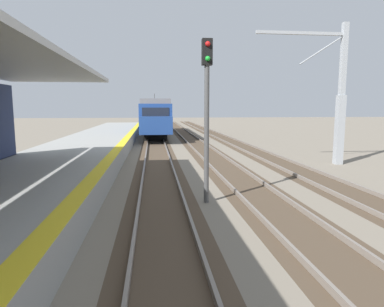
% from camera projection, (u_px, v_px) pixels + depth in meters
% --- Properties ---
extents(station_platform, '(5.00, 80.00, 0.91)m').
position_uv_depth(station_platform, '(21.00, 192.00, 10.69)').
color(station_platform, '#999993').
rests_on(station_platform, ground).
extents(track_pair_nearest_platform, '(2.34, 120.00, 0.16)m').
position_uv_depth(track_pair_nearest_platform, '(159.00, 176.00, 15.18)').
color(track_pair_nearest_platform, '#4C3D2D').
rests_on(track_pair_nearest_platform, ground).
extents(track_pair_middle, '(2.34, 120.00, 0.16)m').
position_uv_depth(track_pair_middle, '(234.00, 174.00, 15.57)').
color(track_pair_middle, '#4C3D2D').
rests_on(track_pair_middle, ground).
extents(track_pair_far_side, '(2.34, 120.00, 0.16)m').
position_uv_depth(track_pair_far_side, '(304.00, 173.00, 15.95)').
color(track_pair_far_side, '#4C3D2D').
rests_on(track_pair_far_side, ground).
extents(approaching_train, '(2.93, 19.60, 4.76)m').
position_uv_depth(approaching_train, '(155.00, 116.00, 37.84)').
color(approaching_train, navy).
rests_on(approaching_train, ground).
extents(rail_signal_post, '(0.32, 0.34, 5.20)m').
position_uv_depth(rail_signal_post, '(207.00, 104.00, 10.74)').
color(rail_signal_post, '#4C4C4C').
rests_on(rail_signal_post, ground).
extents(catenary_pylon_far_side, '(5.00, 0.40, 7.50)m').
position_uv_depth(catenary_pylon_far_side, '(336.00, 98.00, 18.19)').
color(catenary_pylon_far_side, '#9EA3A8').
rests_on(catenary_pylon_far_side, ground).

